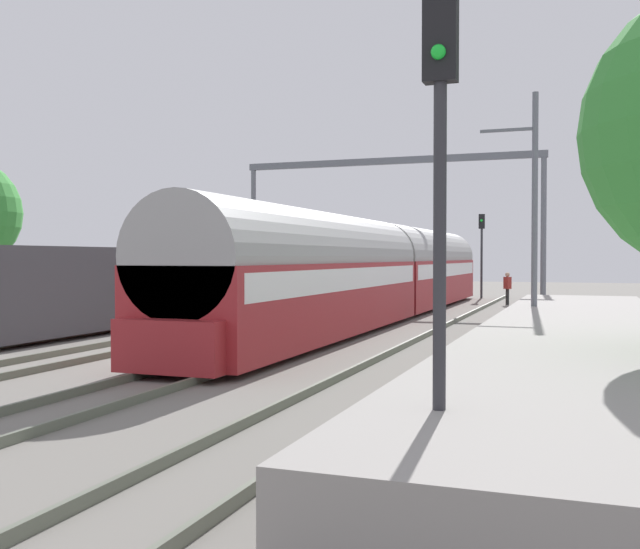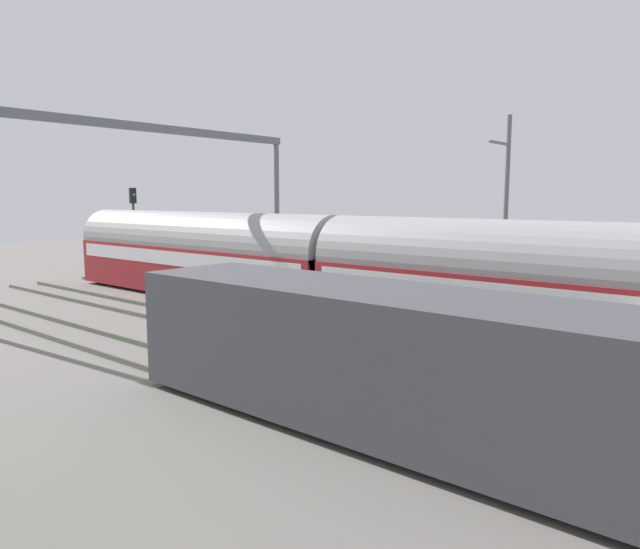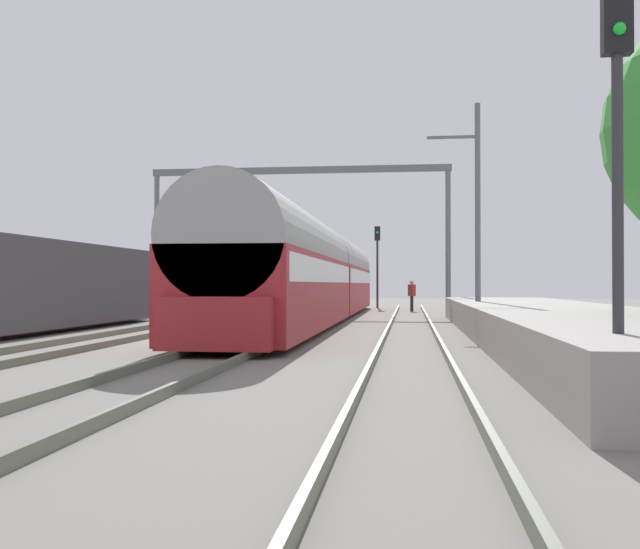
% 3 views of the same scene
% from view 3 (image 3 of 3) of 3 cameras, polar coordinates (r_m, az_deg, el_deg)
% --- Properties ---
extents(ground, '(120.00, 120.00, 0.00)m').
position_cam_3_polar(ground, '(20.09, -10.44, -5.05)').
color(ground, slate).
extents(track_west, '(1.51, 60.00, 0.16)m').
position_cam_3_polar(track_west, '(20.76, -15.70, -4.67)').
color(track_west, '#606556').
rests_on(track_west, ground).
extents(track_east, '(1.51, 60.00, 0.16)m').
position_cam_3_polar(track_east, '(19.59, -4.85, -4.93)').
color(track_east, '#606556').
rests_on(track_east, ground).
extents(track_far_east, '(1.52, 60.00, 0.16)m').
position_cam_3_polar(track_far_east, '(19.19, 6.90, -5.02)').
color(track_far_east, '#606556').
rests_on(track_far_east, ground).
extents(platform, '(4.40, 28.00, 0.90)m').
position_cam_3_polar(platform, '(21.51, 17.14, -3.54)').
color(platform, gray).
rests_on(platform, ground).
extents(passenger_train, '(2.93, 32.85, 3.82)m').
position_cam_3_polar(passenger_train, '(31.51, -0.39, 0.10)').
color(passenger_train, maroon).
rests_on(passenger_train, ground).
extents(freight_car, '(2.80, 13.00, 2.70)m').
position_cam_3_polar(freight_car, '(26.22, -20.18, -0.78)').
color(freight_car, '#47474C').
rests_on(freight_car, ground).
extents(person_crossing, '(0.44, 0.46, 1.73)m').
position_cam_3_polar(person_crossing, '(41.84, 6.98, -1.39)').
color(person_crossing, black).
rests_on(person_crossing, ground).
extents(railway_signal_near, '(0.36, 0.30, 5.29)m').
position_cam_3_polar(railway_signal_near, '(10.25, 21.64, 9.73)').
color(railway_signal_near, '#2D2D33').
rests_on(railway_signal_near, ground).
extents(railway_signal_far, '(0.36, 0.30, 5.19)m').
position_cam_3_polar(railway_signal_far, '(47.89, 4.38, 1.43)').
color(railway_signal_far, '#2D2D33').
rests_on(railway_signal_far, ground).
extents(catenary_gantry, '(16.33, 0.28, 7.86)m').
position_cam_3_polar(catenary_gantry, '(40.81, -1.60, 5.43)').
color(catenary_gantry, slate).
rests_on(catenary_gantry, ground).
extents(catenary_pole_east_mid, '(1.90, 0.20, 8.00)m').
position_cam_3_polar(catenary_pole_east_mid, '(27.52, 11.78, 4.78)').
color(catenary_pole_east_mid, slate).
rests_on(catenary_pole_east_mid, ground).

